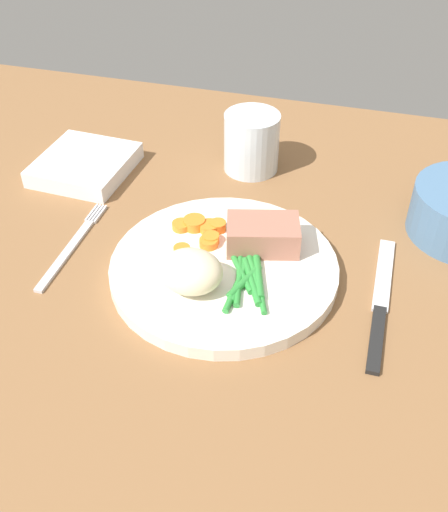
{
  "coord_description": "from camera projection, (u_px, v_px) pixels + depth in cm",
  "views": [
    {
      "loc": [
        11.19,
        -48.25,
        47.11
      ],
      "look_at": [
        -2.37,
        0.02,
        4.6
      ],
      "focal_mm": 42.15,
      "sensor_mm": 36.0,
      "label": 1
    }
  ],
  "objects": [
    {
      "name": "napkin",
      "position": [
        85.0,
        165.0,
        0.83
      ],
      "size": [
        12.54,
        13.15,
        2.32
      ],
      "primitive_type": "cube",
      "rotation": [
        0.0,
        0.0,
        -0.05
      ],
      "color": "white",
      "rests_on": "dining_table"
    },
    {
      "name": "fork",
      "position": [
        72.0,
        245.0,
        0.71
      ],
      "size": [
        1.44,
        16.6,
        0.4
      ],
      "rotation": [
        0.0,
        0.0,
        0.01
      ],
      "color": "silver",
      "rests_on": "dining_table"
    },
    {
      "name": "dining_table",
      "position": [
        244.0,
        284.0,
        0.68
      ],
      "size": [
        120.0,
        90.0,
        2.0
      ],
      "color": "brown",
      "rests_on": "ground"
    },
    {
      "name": "mashed_potatoes",
      "position": [
        191.0,
        272.0,
        0.62
      ],
      "size": [
        6.73,
        5.96,
        4.18
      ],
      "primitive_type": "ellipsoid",
      "color": "beige",
      "rests_on": "dinner_plate"
    },
    {
      "name": "dinner_plate",
      "position": [
        224.0,
        268.0,
        0.67
      ],
      "size": [
        25.35,
        25.35,
        1.6
      ],
      "primitive_type": "cylinder",
      "color": "white",
      "rests_on": "dining_table"
    },
    {
      "name": "green_beans",
      "position": [
        249.0,
        279.0,
        0.64
      ],
      "size": [
        6.13,
        10.13,
        0.88
      ],
      "color": "#2D8C38",
      "rests_on": "dinner_plate"
    },
    {
      "name": "meat_portion",
      "position": [
        263.0,
        235.0,
        0.68
      ],
      "size": [
        9.12,
        6.96,
        3.34
      ],
      "primitive_type": "cube",
      "rotation": [
        0.0,
        0.0,
        0.25
      ],
      "color": "#A86B56",
      "rests_on": "dinner_plate"
    },
    {
      "name": "carrot_slices",
      "position": [
        201.0,
        232.0,
        0.7
      ],
      "size": [
        6.33,
        7.36,
        1.22
      ],
      "color": "orange",
      "rests_on": "dinner_plate"
    },
    {
      "name": "knife",
      "position": [
        380.0,
        304.0,
        0.64
      ],
      "size": [
        1.7,
        20.5,
        0.64
      ],
      "rotation": [
        0.0,
        0.0,
        0.01
      ],
      "color": "black",
      "rests_on": "dining_table"
    },
    {
      "name": "water_glass",
      "position": [
        251.0,
        146.0,
        0.82
      ],
      "size": [
        7.56,
        7.56,
        8.11
      ],
      "color": "silver",
      "rests_on": "dining_table"
    }
  ]
}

